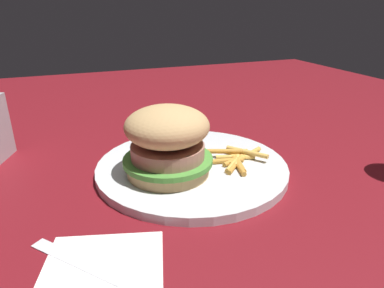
# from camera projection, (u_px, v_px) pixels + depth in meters

# --- Properties ---
(ground_plane) EXTENTS (1.60, 1.60, 0.00)m
(ground_plane) POSITION_uv_depth(u_px,v_px,m) (181.00, 164.00, 0.52)
(ground_plane) COLOR maroon
(plate) EXTENTS (0.27, 0.27, 0.01)m
(plate) POSITION_uv_depth(u_px,v_px,m) (192.00, 167.00, 0.50)
(plate) COLOR silver
(plate) RESTS_ON ground_plane
(sandwich) EXTENTS (0.12, 0.12, 0.09)m
(sandwich) POSITION_uv_depth(u_px,v_px,m) (167.00, 141.00, 0.45)
(sandwich) COLOR tan
(sandwich) RESTS_ON plate
(fries_pile) EXTENTS (0.08, 0.10, 0.01)m
(fries_pile) POSITION_uv_depth(u_px,v_px,m) (236.00, 158.00, 0.50)
(fries_pile) COLOR gold
(fries_pile) RESTS_ON plate
(napkin) EXTENTS (0.14, 0.14, 0.00)m
(napkin) POSITION_uv_depth(u_px,v_px,m) (102.00, 272.00, 0.31)
(napkin) COLOR white
(napkin) RESTS_ON ground_plane
(fork) EXTENTS (0.14, 0.12, 0.00)m
(fork) POSITION_uv_depth(u_px,v_px,m) (103.00, 271.00, 0.31)
(fork) COLOR silver
(fork) RESTS_ON napkin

